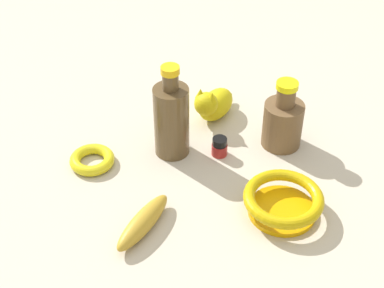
{
  "coord_description": "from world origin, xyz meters",
  "views": [
    {
      "loc": [
        0.89,
        0.04,
        0.78
      ],
      "look_at": [
        0.0,
        0.0,
        0.05
      ],
      "focal_mm": 54.18,
      "sensor_mm": 36.0,
      "label": 1
    }
  ],
  "objects_px": {
    "bowl": "(283,201)",
    "bottle_short": "(283,121)",
    "nail_polish_jar": "(220,147)",
    "banana": "(143,222)",
    "bottle_tall": "(171,119)",
    "bangle": "(92,160)",
    "cat_figurine": "(214,104)"
  },
  "relations": [
    {
      "from": "bowl",
      "to": "bottle_short",
      "type": "height_order",
      "value": "bottle_short"
    },
    {
      "from": "bowl",
      "to": "nail_polish_jar",
      "type": "height_order",
      "value": "bowl"
    },
    {
      "from": "bowl",
      "to": "banana",
      "type": "xyz_separation_m",
      "value": [
        0.05,
        -0.25,
        -0.01
      ]
    },
    {
      "from": "nail_polish_jar",
      "to": "bottle_tall",
      "type": "bearing_deg",
      "value": -93.67
    },
    {
      "from": "banana",
      "to": "bottle_tall",
      "type": "bearing_deg",
      "value": -162.02
    },
    {
      "from": "bottle_short",
      "to": "bangle",
      "type": "height_order",
      "value": "bottle_short"
    },
    {
      "from": "bottle_short",
      "to": "cat_figurine",
      "type": "bearing_deg",
      "value": -119.91
    },
    {
      "from": "bottle_tall",
      "to": "cat_figurine",
      "type": "bearing_deg",
      "value": 144.76
    },
    {
      "from": "nail_polish_jar",
      "to": "bowl",
      "type": "bearing_deg",
      "value": 35.59
    },
    {
      "from": "bottle_tall",
      "to": "cat_figurine",
      "type": "xyz_separation_m",
      "value": [
        -0.12,
        0.08,
        -0.04
      ]
    },
    {
      "from": "bowl",
      "to": "nail_polish_jar",
      "type": "distance_m",
      "value": 0.2
    },
    {
      "from": "nail_polish_jar",
      "to": "bottle_short",
      "type": "xyz_separation_m",
      "value": [
        -0.04,
        0.13,
        0.04
      ]
    },
    {
      "from": "cat_figurine",
      "to": "bangle",
      "type": "bearing_deg",
      "value": -55.49
    },
    {
      "from": "bowl",
      "to": "bangle",
      "type": "bearing_deg",
      "value": -107.87
    },
    {
      "from": "bowl",
      "to": "cat_figurine",
      "type": "bearing_deg",
      "value": -155.47
    },
    {
      "from": "cat_figurine",
      "to": "bowl",
      "type": "bearing_deg",
      "value": 24.53
    },
    {
      "from": "bangle",
      "to": "nail_polish_jar",
      "type": "bearing_deg",
      "value": 99.35
    },
    {
      "from": "bangle",
      "to": "bottle_tall",
      "type": "bearing_deg",
      "value": 107.0
    },
    {
      "from": "bangle",
      "to": "cat_figurine",
      "type": "bearing_deg",
      "value": 124.51
    },
    {
      "from": "banana",
      "to": "bangle",
      "type": "xyz_separation_m",
      "value": [
        -0.17,
        -0.12,
        -0.01
      ]
    },
    {
      "from": "bowl",
      "to": "bottle_tall",
      "type": "bearing_deg",
      "value": -128.25
    },
    {
      "from": "nail_polish_jar",
      "to": "banana",
      "type": "distance_m",
      "value": 0.26
    },
    {
      "from": "bottle_tall",
      "to": "bangle",
      "type": "xyz_separation_m",
      "value": [
        0.05,
        -0.16,
        -0.07
      ]
    },
    {
      "from": "bottle_short",
      "to": "bottle_tall",
      "type": "bearing_deg",
      "value": -81.14
    },
    {
      "from": "bowl",
      "to": "bottle_short",
      "type": "xyz_separation_m",
      "value": [
        -0.21,
        0.01,
        0.03
      ]
    },
    {
      "from": "banana",
      "to": "bottle_short",
      "type": "distance_m",
      "value": 0.37
    },
    {
      "from": "bottle_tall",
      "to": "nail_polish_jar",
      "type": "relative_size",
      "value": 5.04
    },
    {
      "from": "banana",
      "to": "bottle_short",
      "type": "height_order",
      "value": "bottle_short"
    },
    {
      "from": "bowl",
      "to": "nail_polish_jar",
      "type": "relative_size",
      "value": 3.64
    },
    {
      "from": "cat_figurine",
      "to": "banana",
      "type": "bearing_deg",
      "value": -19.39
    },
    {
      "from": "bowl",
      "to": "bangle",
      "type": "distance_m",
      "value": 0.4
    },
    {
      "from": "bottle_short",
      "to": "bangle",
      "type": "xyz_separation_m",
      "value": [
        0.08,
        -0.39,
        -0.05
      ]
    }
  ]
}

